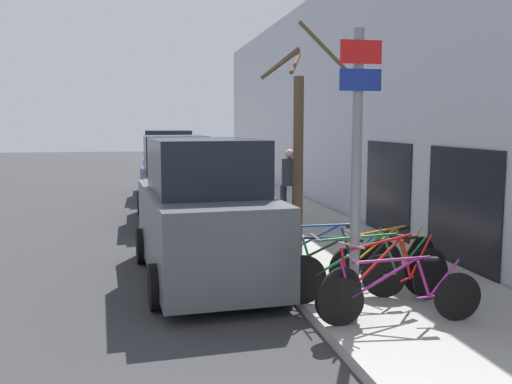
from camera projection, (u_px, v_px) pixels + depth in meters
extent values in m
plane|color=#333335|center=(189.00, 232.00, 13.66)|extent=(80.00, 80.00, 0.00)
cube|color=#9E9B93|center=(269.00, 208.00, 16.90)|extent=(3.20, 32.00, 0.15)
cube|color=#B2B7C1|center=(326.00, 101.00, 16.87)|extent=(0.20, 32.00, 6.50)
cube|color=black|center=(462.00, 208.00, 9.70)|extent=(0.03, 2.22, 2.03)
cube|color=black|center=(387.00, 188.00, 12.61)|extent=(0.03, 2.22, 2.03)
cylinder|color=gray|center=(356.00, 176.00, 7.05)|extent=(0.12, 0.12, 3.58)
cube|color=red|center=(361.00, 52.00, 6.80)|extent=(0.52, 0.02, 0.28)
cube|color=navy|center=(360.00, 80.00, 6.84)|extent=(0.53, 0.02, 0.26)
cylinder|color=black|center=(340.00, 301.00, 6.88)|extent=(0.61, 0.08, 0.61)
cylinder|color=black|center=(457.00, 297.00, 7.06)|extent=(0.61, 0.08, 0.61)
cylinder|color=#8C1E72|center=(385.00, 277.00, 6.91)|extent=(0.84, 0.10, 0.50)
cylinder|color=#8C1E72|center=(392.00, 260.00, 6.89)|extent=(0.98, 0.11, 0.08)
cylinder|color=#8C1E72|center=(423.00, 278.00, 6.97)|extent=(0.19, 0.05, 0.44)
cylinder|color=#8C1E72|center=(437.00, 296.00, 7.03)|extent=(0.53, 0.07, 0.07)
cylinder|color=#8C1E72|center=(444.00, 279.00, 7.01)|extent=(0.40, 0.06, 0.49)
cylinder|color=#8C1E72|center=(346.00, 280.00, 6.85)|extent=(0.18, 0.05, 0.53)
cube|color=black|center=(430.00, 259.00, 6.96)|extent=(0.21, 0.10, 0.04)
cylinder|color=#99999E|center=(353.00, 259.00, 6.83)|extent=(0.06, 0.44, 0.02)
cylinder|color=black|center=(340.00, 296.00, 6.90)|extent=(0.67, 0.33, 0.72)
cylinder|color=black|center=(430.00, 274.00, 7.92)|extent=(0.67, 0.33, 0.72)
cylinder|color=red|center=(377.00, 262.00, 7.24)|extent=(0.90, 0.43, 0.59)
cylinder|color=red|center=(382.00, 242.00, 7.26)|extent=(1.04, 0.50, 0.09)
cylinder|color=red|center=(406.00, 258.00, 7.57)|extent=(0.20, 0.12, 0.51)
cylinder|color=red|center=(416.00, 276.00, 7.73)|extent=(0.57, 0.28, 0.08)
cylinder|color=red|center=(421.00, 257.00, 7.75)|extent=(0.43, 0.21, 0.57)
cylinder|color=red|center=(346.00, 271.00, 6.92)|extent=(0.20, 0.11, 0.62)
cube|color=black|center=(411.00, 237.00, 7.59)|extent=(0.22, 0.16, 0.04)
cylinder|color=#99999E|center=(351.00, 245.00, 6.93)|extent=(0.20, 0.41, 0.02)
cylinder|color=black|center=(302.00, 280.00, 7.70)|extent=(0.68, 0.04, 0.68)
cylinder|color=black|center=(425.00, 273.00, 8.05)|extent=(0.68, 0.04, 0.68)
cylinder|color=#197233|center=(350.00, 255.00, 7.79)|extent=(1.01, 0.04, 0.56)
cylinder|color=#197233|center=(357.00, 237.00, 7.78)|extent=(1.18, 0.04, 0.09)
cylinder|color=#197233|center=(390.00, 255.00, 7.91)|extent=(0.21, 0.04, 0.49)
cylinder|color=#197233|center=(405.00, 272.00, 7.98)|extent=(0.63, 0.03, 0.08)
cylinder|color=#197233|center=(411.00, 255.00, 7.97)|extent=(0.47, 0.03, 0.55)
cylinder|color=#197233|center=(309.00, 259.00, 7.68)|extent=(0.21, 0.03, 0.59)
cube|color=black|center=(397.00, 236.00, 7.89)|extent=(0.20, 0.08, 0.04)
cylinder|color=#99999E|center=(316.00, 237.00, 7.66)|extent=(0.03, 0.44, 0.02)
cylinder|color=black|center=(276.00, 269.00, 8.37)|extent=(0.57, 0.30, 0.62)
cylinder|color=black|center=(383.00, 276.00, 8.01)|extent=(0.57, 0.30, 0.62)
cylinder|color=black|center=(315.00, 252.00, 8.20)|extent=(0.80, 0.41, 0.51)
cylinder|color=black|center=(321.00, 238.00, 8.16)|extent=(0.92, 0.46, 0.08)
cylinder|color=black|center=(350.00, 256.00, 8.09)|extent=(0.19, 0.11, 0.44)
cylinder|color=black|center=(364.00, 273.00, 8.07)|extent=(0.50, 0.26, 0.07)
cylinder|color=black|center=(370.00, 259.00, 8.03)|extent=(0.38, 0.20, 0.50)
cylinder|color=black|center=(281.00, 252.00, 8.32)|extent=(0.18, 0.11, 0.53)
cube|color=black|center=(356.00, 240.00, 8.04)|extent=(0.21, 0.16, 0.04)
cylinder|color=#99999E|center=(286.00, 235.00, 8.27)|extent=(0.21, 0.41, 0.02)
cylinder|color=black|center=(345.00, 268.00, 8.49)|extent=(0.58, 0.24, 0.60)
cylinder|color=black|center=(421.00, 255.00, 9.33)|extent=(0.58, 0.24, 0.60)
cylinder|color=orange|center=(376.00, 245.00, 8.77)|extent=(0.86, 0.34, 0.50)
cylinder|color=orange|center=(380.00, 231.00, 8.79)|extent=(1.00, 0.39, 0.08)
cylinder|color=orange|center=(400.00, 243.00, 9.05)|extent=(0.19, 0.10, 0.43)
cylinder|color=orange|center=(409.00, 256.00, 9.18)|extent=(0.54, 0.22, 0.07)
cylinder|color=orange|center=(413.00, 242.00, 9.19)|extent=(0.41, 0.17, 0.48)
cylinder|color=orange|center=(350.00, 250.00, 8.50)|extent=(0.19, 0.10, 0.52)
cube|color=black|center=(404.00, 228.00, 9.06)|extent=(0.22, 0.14, 0.04)
cylinder|color=#99999E|center=(354.00, 233.00, 8.52)|extent=(0.17, 0.42, 0.02)
cylinder|color=black|center=(268.00, 259.00, 8.89)|extent=(0.65, 0.18, 0.66)
cylinder|color=black|center=(380.00, 260.00, 8.85)|extent=(0.65, 0.18, 0.66)
cylinder|color=#1E4799|center=(310.00, 240.00, 8.84)|extent=(0.96, 0.25, 0.54)
cylinder|color=#1E4799|center=(316.00, 226.00, 8.81)|extent=(1.12, 0.29, 0.09)
cylinder|color=#1E4799|center=(347.00, 242.00, 8.83)|extent=(0.21, 0.08, 0.47)
cylinder|color=#1E4799|center=(360.00, 258.00, 8.86)|extent=(0.61, 0.16, 0.08)
cylinder|color=#1E4799|center=(366.00, 244.00, 8.83)|extent=(0.45, 0.13, 0.53)
cylinder|color=#1E4799|center=(273.00, 242.00, 8.85)|extent=(0.21, 0.08, 0.57)
cube|color=black|center=(353.00, 226.00, 8.80)|extent=(0.21, 0.12, 0.04)
cylinder|color=#99999E|center=(279.00, 224.00, 8.82)|extent=(0.12, 0.43, 0.02)
cube|color=#51565B|center=(204.00, 230.00, 9.44)|extent=(2.09, 4.54, 1.30)
cube|color=black|center=(205.00, 166.00, 9.14)|extent=(1.77, 2.40, 0.86)
cylinder|color=black|center=(143.00, 246.00, 10.58)|extent=(0.26, 0.67, 0.65)
cylinder|color=black|center=(238.00, 241.00, 11.05)|extent=(0.26, 0.67, 0.65)
cylinder|color=black|center=(157.00, 287.00, 7.94)|extent=(0.26, 0.67, 0.65)
cylinder|color=black|center=(281.00, 277.00, 8.42)|extent=(0.26, 0.67, 0.65)
cube|color=navy|center=(175.00, 193.00, 15.02)|extent=(1.79, 4.27, 1.16)
cube|color=black|center=(175.00, 154.00, 14.73)|extent=(1.58, 2.23, 0.93)
cylinder|color=black|center=(141.00, 203.00, 16.16)|extent=(0.23, 0.67, 0.66)
cylinder|color=black|center=(202.00, 201.00, 16.53)|extent=(0.23, 0.67, 0.66)
cylinder|color=black|center=(144.00, 218.00, 13.61)|extent=(0.23, 0.67, 0.66)
cylinder|color=black|center=(215.00, 216.00, 13.98)|extent=(0.23, 0.67, 0.66)
cube|color=#B2B7BC|center=(168.00, 173.00, 20.53)|extent=(1.81, 4.80, 1.28)
cube|color=black|center=(168.00, 143.00, 20.21)|extent=(1.59, 2.51, 0.88)
cylinder|color=black|center=(144.00, 183.00, 21.87)|extent=(0.23, 0.64, 0.64)
cylinder|color=black|center=(189.00, 182.00, 22.19)|extent=(0.23, 0.64, 0.64)
cylinder|color=black|center=(144.00, 192.00, 18.99)|extent=(0.23, 0.64, 0.64)
cylinder|color=black|center=(196.00, 191.00, 19.30)|extent=(0.23, 0.64, 0.64)
cylinder|color=#1E2338|center=(295.00, 202.00, 14.54)|extent=(0.16, 0.16, 0.87)
cylinder|color=#1E2338|center=(283.00, 202.00, 14.51)|extent=(0.16, 0.16, 0.87)
cylinder|color=#26262D|center=(290.00, 172.00, 14.43)|extent=(0.40, 0.40, 0.69)
sphere|color=tan|center=(290.00, 154.00, 14.38)|extent=(0.24, 0.24, 0.24)
cylinder|color=brown|center=(298.00, 169.00, 10.19)|extent=(0.18, 0.18, 3.26)
cylinder|color=brown|center=(280.00, 64.00, 10.12)|extent=(0.64, 0.52, 0.51)
cylinder|color=brown|center=(295.00, 63.00, 9.60)|extent=(0.40, 0.74, 0.44)
cylinder|color=brown|center=(280.00, 63.00, 10.15)|extent=(0.64, 0.58, 0.55)
cylinder|color=brown|center=(326.00, 49.00, 9.96)|extent=(1.00, 0.23, 0.98)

